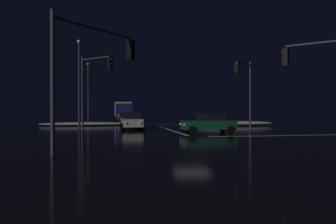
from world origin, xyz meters
TOP-DOWN VIEW (x-y plane):
  - ground at (0.00, 0.00)m, footprint 120.00×120.00m
  - stop_line_north at (0.00, 7.52)m, footprint 0.35×12.81m
  - centre_line_ns at (0.00, 19.12)m, footprint 22.00×0.15m
  - crosswalk_bar_east at (7.62, 0.00)m, footprint 12.81×0.40m
  - snow_bank_left_curb at (-8.32, 17.70)m, footprint 10.43×1.50m
  - snow_bank_right_curb at (8.32, 14.20)m, footprint 10.74×1.50m
  - sedan_white at (-3.46, 9.29)m, footprint 2.02×4.33m
  - sedan_black at (-3.17, 15.35)m, footprint 2.02×4.33m
  - sedan_red at (-3.35, 21.38)m, footprint 2.02×4.33m
  - box_truck at (-3.38, 29.02)m, footprint 2.68×8.28m
  - sedan_green_crossing at (2.23, 3.20)m, footprint 4.33×2.02m
  - traffic_signal_nw at (-6.92, 6.92)m, footprint 2.71×2.71m
  - traffic_signal_sw at (-6.43, -6.43)m, footprint 3.71×3.71m
  - traffic_signal_ne at (6.95, 6.95)m, footprint 2.65×2.65m
  - streetlamp_left_near at (-8.62, 13.12)m, footprint 0.44×0.44m
  - streetlamp_left_far at (-8.62, 29.12)m, footprint 0.44×0.44m

SIDE VIEW (x-z plane):
  - ground at x=0.00m, z-range -0.10..0.00m
  - stop_line_north at x=0.00m, z-range 0.00..0.01m
  - centre_line_ns at x=0.00m, z-range 0.00..0.01m
  - crosswalk_bar_east at x=7.62m, z-range 0.00..0.01m
  - snow_bank_left_curb at x=-8.32m, z-range 0.00..0.43m
  - snow_bank_right_curb at x=8.32m, z-range 0.00..0.57m
  - sedan_white at x=-3.46m, z-range 0.02..1.59m
  - sedan_black at x=-3.17m, z-range 0.02..1.59m
  - sedan_red at x=-3.35m, z-range 0.02..1.59m
  - sedan_green_crossing at x=2.23m, z-range 0.02..1.59m
  - box_truck at x=-3.38m, z-range 0.17..3.25m
  - traffic_signal_sw at x=-6.43m, z-range 1.18..7.12m
  - traffic_signal_ne at x=6.95m, z-range 1.18..7.69m
  - traffic_signal_nw at x=-6.92m, z-range 1.19..7.78m
  - streetlamp_left_far at x=-8.62m, z-range 0.69..9.73m
  - streetlamp_left_near at x=-8.62m, z-range 0.69..9.83m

